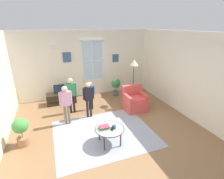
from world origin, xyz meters
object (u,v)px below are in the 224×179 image
object	(u,v)px
coffee_table	(110,129)
person_blue_shirt	(90,92)
tv_stand	(62,98)
television	(60,89)
person_pink_shirt	(66,101)
potted_plant_by_window	(116,85)
armchair	(135,101)
book_stack	(104,127)
person_black_shirt	(88,96)
floor_lamp	(134,67)
remote_near_books	(112,129)
potted_plant_corner	(21,130)
remote_near_cup	(113,127)
cup	(114,127)
person_green_shirt	(71,91)

from	to	relation	value
coffee_table	person_blue_shirt	world-z (taller)	person_blue_shirt
tv_stand	television	size ratio (longest dim) A/B	2.21
coffee_table	person_pink_shirt	size ratio (longest dim) A/B	0.60
tv_stand	potted_plant_by_window	xyz separation A→B (m)	(2.32, -0.04, 0.29)
tv_stand	television	bearing A→B (deg)	-90.00
armchair	book_stack	xyz separation A→B (m)	(-1.65, -1.47, 0.16)
person_black_shirt	potted_plant_by_window	bearing A→B (deg)	42.91
tv_stand	floor_lamp	distance (m)	3.11
remote_near_books	potted_plant_corner	xyz separation A→B (m)	(-2.16, 0.79, -0.00)
television	person_black_shirt	size ratio (longest dim) A/B	0.41
armchair	potted_plant_corner	distance (m)	3.74
remote_near_books	potted_plant_corner	distance (m)	2.30
coffee_table	remote_near_books	distance (m)	0.08
remote_near_cup	person_black_shirt	world-z (taller)	person_black_shirt
person_blue_shirt	potted_plant_corner	world-z (taller)	person_blue_shirt
potted_plant_by_window	person_blue_shirt	bearing A→B (deg)	-146.11
book_stack	person_blue_shirt	size ratio (longest dim) A/B	0.26
book_stack	potted_plant_corner	size ratio (longest dim) A/B	0.36
television	cup	bearing A→B (deg)	-70.83
floor_lamp	armchair	bearing A→B (deg)	-110.09
remote_near_books	person_green_shirt	size ratio (longest dim) A/B	0.11
book_stack	person_blue_shirt	world-z (taller)	person_blue_shirt
book_stack	person_pink_shirt	world-z (taller)	person_pink_shirt
book_stack	remote_near_cup	xyz separation A→B (m)	(0.23, -0.03, -0.02)
remote_near_books	potted_plant_corner	size ratio (longest dim) A/B	0.18
person_pink_shirt	potted_plant_by_window	world-z (taller)	person_pink_shirt
potted_plant_by_window	floor_lamp	bearing A→B (deg)	-68.71
remote_near_cup	person_blue_shirt	world-z (taller)	person_blue_shirt
person_green_shirt	potted_plant_by_window	bearing A→B (deg)	24.53
tv_stand	cup	xyz separation A→B (m)	(1.07, -3.08, 0.29)
television	floor_lamp	size ratio (longest dim) A/B	0.29
person_black_shirt	potted_plant_by_window	world-z (taller)	person_black_shirt
person_black_shirt	potted_plant_corner	xyz separation A→B (m)	(-1.95, -0.83, -0.31)
person_blue_shirt	potted_plant_corner	bearing A→B (deg)	-147.76
armchair	remote_near_books	xyz separation A→B (m)	(-1.48, -1.58, 0.14)
cup	remote_near_cup	xyz separation A→B (m)	(-0.01, 0.08, -0.04)
person_black_shirt	person_green_shirt	world-z (taller)	person_green_shirt
remote_near_books	book_stack	bearing A→B (deg)	145.30
potted_plant_corner	person_pink_shirt	bearing A→B (deg)	27.86
television	armchair	distance (m)	2.91
book_stack	floor_lamp	distance (m)	2.91
remote_near_books	remote_near_cup	distance (m)	0.11
potted_plant_corner	floor_lamp	world-z (taller)	floor_lamp
tv_stand	book_stack	world-z (taller)	book_stack
remote_near_books	floor_lamp	distance (m)	2.90
armchair	person_green_shirt	world-z (taller)	person_green_shirt
remote_near_cup	person_pink_shirt	size ratio (longest dim) A/B	0.11
person_blue_shirt	person_green_shirt	size ratio (longest dim) A/B	0.83
book_stack	person_green_shirt	xyz separation A→B (m)	(-0.53, 2.01, 0.32)
cup	tv_stand	bearing A→B (deg)	109.15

